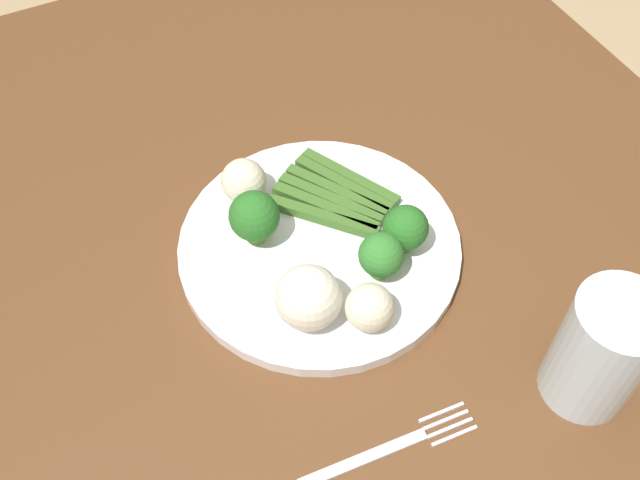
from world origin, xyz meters
name	(u,v)px	position (x,y,z in m)	size (l,w,h in m)	color
dining_table	(320,306)	(0.00, 0.00, 0.62)	(1.11, 0.97, 0.73)	brown
plate	(320,247)	(0.00, 0.00, 0.74)	(0.29, 0.29, 0.01)	white
asparagus_bundle	(335,197)	(-0.04, 0.04, 0.75)	(0.14, 0.13, 0.01)	#3D6626
broccoli_back	(406,228)	(0.04, 0.07, 0.78)	(0.05, 0.05, 0.06)	#568E33
broccoli_front	(254,217)	(-0.03, -0.06, 0.78)	(0.05, 0.05, 0.06)	#568E33
broccoli_right	(381,255)	(0.06, 0.04, 0.78)	(0.04, 0.04, 0.05)	#609E3D
cauliflower_near_fork	(244,181)	(-0.09, -0.04, 0.77)	(0.05, 0.05, 0.05)	beige
cauliflower_near_center	(372,307)	(0.10, 0.00, 0.77)	(0.05, 0.05, 0.05)	beige
cauliflower_outer_edge	(308,298)	(0.07, -0.05, 0.78)	(0.06, 0.06, 0.06)	white
fork	(390,448)	(0.22, -0.04, 0.73)	(0.03, 0.17, 0.00)	silver
water_glass	(602,351)	(0.25, 0.15, 0.80)	(0.08, 0.08, 0.13)	silver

